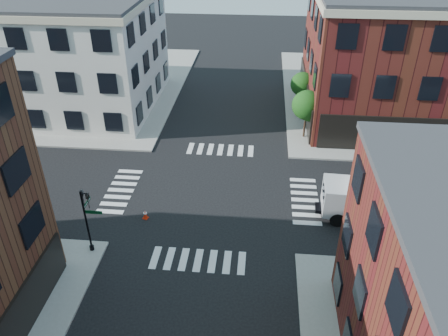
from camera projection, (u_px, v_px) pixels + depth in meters
ground at (211, 195)px, 32.93m from camera, size 120.00×120.00×0.00m
sidewalk_ne at (418, 97)px, 49.02m from camera, size 30.00×30.00×0.15m
sidewalk_nw at (58, 84)px, 52.30m from camera, size 30.00×30.00×0.15m
building_ne at (443, 59)px, 41.70m from camera, size 25.00×16.00×12.00m
building_nw at (46, 53)px, 45.05m from camera, size 22.00×16.00×11.00m
tree_near at (307, 107)px, 39.11m from camera, size 2.69×2.69×4.49m
tree_far at (303, 85)px, 44.34m from camera, size 2.43×2.43×4.07m
signal_pole at (87, 214)px, 26.30m from camera, size 1.29×1.24×4.60m
box_truck at (388, 196)px, 29.37m from camera, size 8.57×2.99×3.82m
traffic_cone at (145, 214)px, 30.40m from camera, size 0.46×0.46×0.66m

